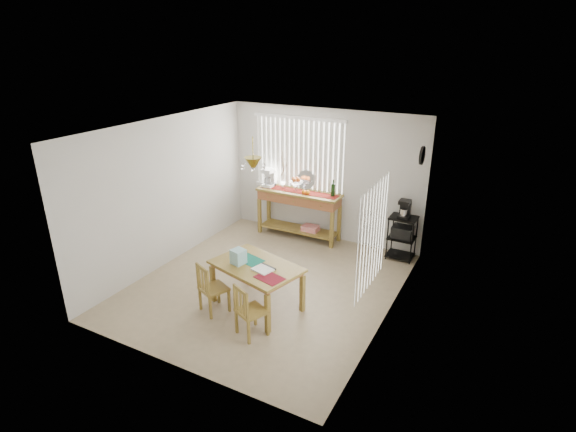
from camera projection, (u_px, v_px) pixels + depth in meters
The scene contains 10 objects.
ground at pixel (267, 285), 7.45m from camera, with size 4.00×4.50×0.01m, color tan.
room_shell at pixel (266, 187), 6.84m from camera, with size 4.20×4.70×2.70m.
sideboard at pixel (299, 203), 8.99m from camera, with size 1.73×0.49×0.97m.
sideboard_items at pixel (286, 182), 8.99m from camera, with size 1.64×0.41×0.75m.
wire_cart at pixel (402, 234), 8.17m from camera, with size 0.48×0.38×0.82m.
cart_items at pixel (405, 209), 8.00m from camera, with size 0.19×0.23×0.34m.
dining_table at pixel (256, 270), 6.64m from camera, with size 1.47×1.14×0.70m.
table_items at pixel (245, 260), 6.58m from camera, with size 0.98×0.70×0.22m.
chair_left at pixel (212, 289), 6.58m from camera, with size 0.48×0.48×0.79m.
chair_right at pixel (249, 311), 6.05m from camera, with size 0.48×0.48×0.78m.
Camera 1 is at (3.36, -5.58, 3.81)m, focal length 28.00 mm.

